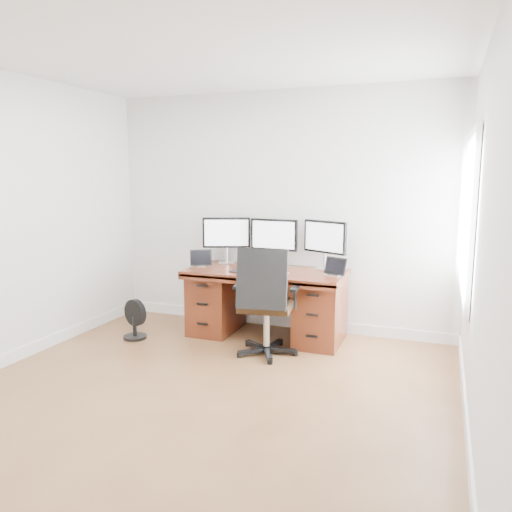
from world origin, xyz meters
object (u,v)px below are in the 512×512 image
(desk, at_px, (267,301))
(keyboard, at_px, (259,272))
(office_chair, at_px, (266,320))
(floor_fan, at_px, (134,320))
(monitor_center, at_px, (274,236))

(desk, height_order, keyboard, keyboard)
(desk, xyz_separation_m, keyboard, (-0.02, -0.18, 0.36))
(office_chair, height_order, keyboard, office_chair)
(desk, bearing_deg, floor_fan, -156.31)
(desk, xyz_separation_m, monitor_center, (-0.00, 0.24, 0.68))
(desk, height_order, floor_fan, desk)
(desk, relative_size, keyboard, 6.86)
(desk, bearing_deg, keyboard, -96.71)
(floor_fan, relative_size, keyboard, 1.75)
(office_chair, distance_m, floor_fan, 1.52)
(desk, distance_m, keyboard, 0.40)
(desk, xyz_separation_m, floor_fan, (-1.32, -0.58, -0.19))
(office_chair, bearing_deg, keyboard, 110.97)
(floor_fan, bearing_deg, monitor_center, 48.74)
(floor_fan, height_order, monitor_center, monitor_center)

